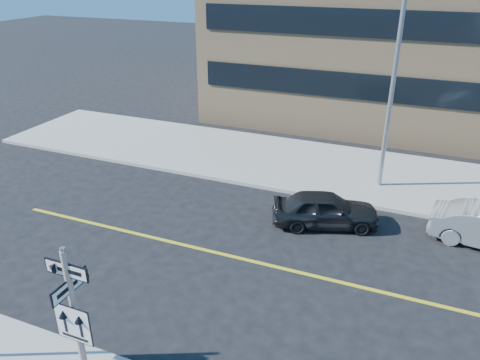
% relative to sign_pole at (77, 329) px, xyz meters
% --- Properties ---
extents(ground, '(120.00, 120.00, 0.00)m').
position_rel_sign_pole_xyz_m(ground, '(0.00, 2.51, -2.44)').
color(ground, black).
rests_on(ground, ground).
extents(sign_pole, '(0.92, 0.92, 4.06)m').
position_rel_sign_pole_xyz_m(sign_pole, '(0.00, 0.00, 0.00)').
color(sign_pole, silver).
rests_on(sign_pole, near_sidewalk).
extents(parked_car_a, '(2.67, 4.03, 1.27)m').
position_rel_sign_pole_xyz_m(parked_car_a, '(2.58, 9.63, -1.80)').
color(parked_car_a, black).
rests_on(parked_car_a, ground).
extents(streetlight_a, '(0.55, 2.25, 8.00)m').
position_rel_sign_pole_xyz_m(streetlight_a, '(4.00, 13.27, 2.32)').
color(streetlight_a, gray).
rests_on(streetlight_a, far_sidewalk).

